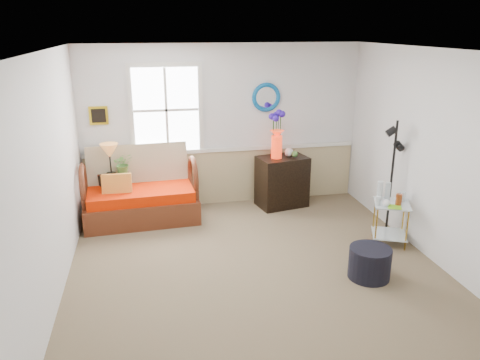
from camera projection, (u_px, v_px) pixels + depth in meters
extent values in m
cube|color=#746351|center=(259.00, 274.00, 5.63)|extent=(4.50, 5.00, 0.01)
cube|color=white|center=(262.00, 51.00, 4.81)|extent=(4.50, 5.00, 0.01)
cube|color=silver|center=(223.00, 126.00, 7.55)|extent=(4.50, 0.01, 2.60)
cube|color=silver|center=(356.00, 288.00, 2.90)|extent=(4.50, 0.01, 2.60)
cube|color=silver|center=(47.00, 184.00, 4.80)|extent=(0.01, 5.00, 2.60)
cube|color=silver|center=(441.00, 160.00, 5.64)|extent=(0.01, 5.00, 2.60)
cube|color=tan|center=(224.00, 177.00, 7.80)|extent=(4.46, 0.02, 0.90)
cube|color=silver|center=(224.00, 150.00, 7.64)|extent=(4.46, 0.04, 0.06)
cube|color=gold|center=(99.00, 116.00, 7.09)|extent=(0.28, 0.03, 0.28)
torus|color=#1585C4|center=(266.00, 97.00, 7.52)|extent=(0.47, 0.07, 0.47)
imported|color=#51863C|center=(123.00, 166.00, 7.14)|extent=(0.34, 0.36, 0.25)
cylinder|color=black|center=(370.00, 263.00, 5.51)|extent=(0.59, 0.59, 0.38)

